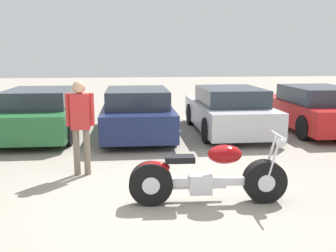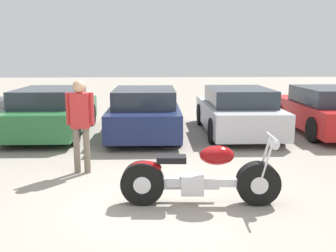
{
  "view_description": "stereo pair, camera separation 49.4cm",
  "coord_description": "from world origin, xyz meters",
  "px_view_note": "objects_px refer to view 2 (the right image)",
  "views": [
    {
      "loc": [
        -0.57,
        -5.48,
        2.26
      ],
      "look_at": [
        0.18,
        1.69,
        0.85
      ],
      "focal_mm": 40.0,
      "sensor_mm": 36.0,
      "label": 1
    },
    {
      "loc": [
        -0.08,
        -5.51,
        2.26
      ],
      "look_at": [
        0.18,
        1.69,
        0.85
      ],
      "focal_mm": 40.0,
      "sensor_mm": 36.0,
      "label": 2
    }
  ],
  "objects_px": {
    "person_standing": "(80,118)",
    "motorcycle": "(199,177)",
    "parked_car_navy": "(145,112)",
    "parked_car_silver": "(237,111)",
    "parked_car_green": "(52,112)",
    "parked_car_red": "(326,110)"
  },
  "relations": [
    {
      "from": "person_standing",
      "to": "motorcycle",
      "type": "bearing_deg",
      "value": -37.7
    },
    {
      "from": "parked_car_navy",
      "to": "parked_car_silver",
      "type": "bearing_deg",
      "value": 1.82
    },
    {
      "from": "parked_car_navy",
      "to": "person_standing",
      "type": "relative_size",
      "value": 2.35
    },
    {
      "from": "parked_car_navy",
      "to": "person_standing",
      "type": "bearing_deg",
      "value": -108.26
    },
    {
      "from": "motorcycle",
      "to": "parked_car_green",
      "type": "xyz_separation_m",
      "value": [
        -3.54,
        5.15,
        0.21
      ]
    },
    {
      "from": "parked_car_silver",
      "to": "person_standing",
      "type": "height_order",
      "value": "person_standing"
    },
    {
      "from": "motorcycle",
      "to": "parked_car_navy",
      "type": "xyz_separation_m",
      "value": [
        -0.93,
        4.96,
        0.21
      ]
    },
    {
      "from": "parked_car_green",
      "to": "parked_car_navy",
      "type": "distance_m",
      "value": 2.61
    },
    {
      "from": "parked_car_silver",
      "to": "parked_car_red",
      "type": "relative_size",
      "value": 1.0
    },
    {
      "from": "motorcycle",
      "to": "parked_car_silver",
      "type": "distance_m",
      "value": 5.32
    },
    {
      "from": "parked_car_navy",
      "to": "parked_car_silver",
      "type": "height_order",
      "value": "same"
    },
    {
      "from": "motorcycle",
      "to": "parked_car_red",
      "type": "height_order",
      "value": "parked_car_red"
    },
    {
      "from": "parked_car_red",
      "to": "motorcycle",
      "type": "bearing_deg",
      "value": -129.89
    },
    {
      "from": "parked_car_navy",
      "to": "person_standing",
      "type": "distance_m",
      "value": 3.59
    },
    {
      "from": "motorcycle",
      "to": "parked_car_green",
      "type": "height_order",
      "value": "parked_car_green"
    },
    {
      "from": "parked_car_green",
      "to": "person_standing",
      "type": "relative_size",
      "value": 2.35
    },
    {
      "from": "parked_car_green",
      "to": "person_standing",
      "type": "height_order",
      "value": "person_standing"
    },
    {
      "from": "parked_car_silver",
      "to": "motorcycle",
      "type": "bearing_deg",
      "value": -108.34
    },
    {
      "from": "parked_car_green",
      "to": "parked_car_red",
      "type": "height_order",
      "value": "same"
    },
    {
      "from": "parked_car_navy",
      "to": "parked_car_silver",
      "type": "relative_size",
      "value": 1.0
    },
    {
      "from": "parked_car_navy",
      "to": "parked_car_red",
      "type": "relative_size",
      "value": 1.0
    },
    {
      "from": "parked_car_silver",
      "to": "person_standing",
      "type": "bearing_deg",
      "value": -137.05
    }
  ]
}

